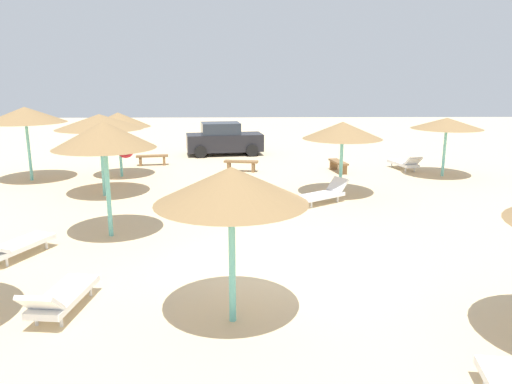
# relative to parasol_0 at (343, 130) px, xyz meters

# --- Properties ---
(ground_plane) EXTENTS (80.00, 80.00, 0.00)m
(ground_plane) POSITION_rel_parasol_0_xyz_m (-3.11, -7.47, -2.31)
(ground_plane) COLOR beige
(parasol_0) EXTENTS (2.78, 2.78, 2.61)m
(parasol_0) POSITION_rel_parasol_0_xyz_m (0.00, 0.00, 0.00)
(parasol_0) COLOR #6BC6BC
(parasol_0) RESTS_ON ground
(parasol_1) EXTENTS (2.63, 2.63, 3.06)m
(parasol_1) POSITION_rel_parasol_0_xyz_m (-6.98, -4.41, 0.39)
(parasol_1) COLOR #6BC6BC
(parasol_1) RESTS_ON ground
(parasol_4) EXTENTS (2.92, 2.92, 2.46)m
(parasol_4) POSITION_rel_parasol_0_xyz_m (4.99, 3.24, -0.08)
(parasol_4) COLOR #6BC6BC
(parasol_4) RESTS_ON ground
(parasol_5) EXTENTS (2.63, 2.63, 2.69)m
(parasol_5) POSITION_rel_parasol_0_xyz_m (-8.62, 3.45, 0.05)
(parasol_5) COLOR #6BC6BC
(parasol_5) RESTS_ON ground
(parasol_6) EXTENTS (3.00, 3.00, 2.88)m
(parasol_6) POSITION_rel_parasol_0_xyz_m (-8.40, 0.09, 0.31)
(parasol_6) COLOR #6BC6BC
(parasol_6) RESTS_ON ground
(parasol_7) EXTENTS (2.57, 2.57, 2.74)m
(parasol_7) POSITION_rel_parasol_0_xyz_m (-3.61, -9.11, 0.12)
(parasol_7) COLOR #6BC6BC
(parasol_7) RESTS_ON ground
(parasol_8) EXTENTS (3.15, 3.15, 2.97)m
(parasol_8) POSITION_rel_parasol_0_xyz_m (-12.10, 2.75, 0.34)
(parasol_8) COLOR #6BC6BC
(parasol_8) RESTS_ON ground
(lounger_0) EXTENTS (1.89, 1.60, 0.78)m
(lounger_0) POSITION_rel_parasol_0_xyz_m (-0.78, -1.12, -1.99)
(lounger_0) COLOR white
(lounger_0) RESTS_ON ground
(lounger_1) EXTENTS (1.30, 2.02, 0.62)m
(lounger_1) POSITION_rel_parasol_0_xyz_m (-8.79, -6.00, -2.00)
(lounger_1) COLOR white
(lounger_1) RESTS_ON ground
(lounger_2) EXTENTS (0.84, 1.94, 0.74)m
(lounger_2) POSITION_rel_parasol_0_xyz_m (-6.71, -8.78, -1.99)
(lounger_2) COLOR white
(lounger_2) RESTS_ON ground
(lounger_4) EXTENTS (1.06, 1.98, 0.73)m
(lounger_4) POSITION_rel_parasol_0_xyz_m (3.80, 4.61, -1.99)
(lounger_4) COLOR white
(lounger_4) RESTS_ON ground
(bench_0) EXTENTS (1.55, 0.64, 0.49)m
(bench_0) POSITION_rel_parasol_0_xyz_m (-7.81, 6.04, -1.96)
(bench_0) COLOR brown
(bench_0) RESTS_ON ground
(bench_1) EXTENTS (0.66, 1.55, 0.49)m
(bench_1) POSITION_rel_parasol_0_xyz_m (0.72, 4.23, -1.96)
(bench_1) COLOR brown
(bench_1) RESTS_ON ground
(bench_2) EXTENTS (1.54, 0.63, 0.49)m
(bench_2) POSITION_rel_parasol_0_xyz_m (-3.58, 4.42, -1.96)
(bench_2) COLOR brown
(bench_2) RESTS_ON ground
(parked_car) EXTENTS (4.22, 2.48, 1.72)m
(parked_car) POSITION_rel_parasol_0_xyz_m (-4.55, 9.17, -1.49)
(parked_car) COLOR black
(parked_car) RESTS_ON ground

